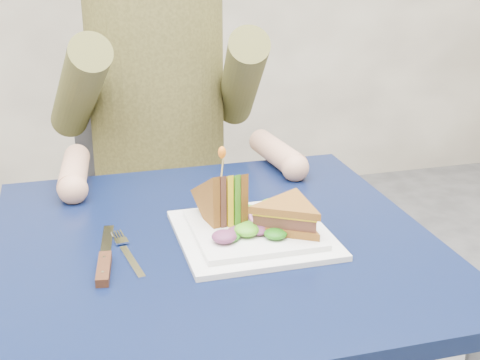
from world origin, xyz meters
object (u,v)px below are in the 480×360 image
object	(u,v)px
table	(217,279)
diner	(157,67)
sandwich_flat	(288,216)
plate	(253,233)
knife	(104,263)
fork	(128,254)
chair	(157,191)
sandwich_upright	(223,202)

from	to	relation	value
table	diner	size ratio (longest dim) A/B	1.01
sandwich_flat	plate	bearing A→B (deg)	155.56
sandwich_flat	knife	bearing A→B (deg)	-177.27
sandwich_flat	fork	world-z (taller)	sandwich_flat
chair	plate	xyz separation A→B (m)	(0.06, -0.74, 0.20)
sandwich_upright	knife	distance (m)	0.24
table	fork	world-z (taller)	fork
diner	sandwich_upright	xyz separation A→B (m)	(0.02, -0.58, -0.13)
fork	sandwich_upright	bearing A→B (deg)	17.72
table	sandwich_upright	distance (m)	0.14
chair	knife	size ratio (longest dim) A/B	4.20
diner	sandwich_flat	distance (m)	0.67
knife	sandwich_flat	bearing A→B (deg)	2.73
diner	fork	size ratio (longest dim) A/B	4.15
fork	sandwich_flat	bearing A→B (deg)	-2.88
diner	sandwich_upright	bearing A→B (deg)	-87.97
knife	fork	bearing A→B (deg)	35.17
table	sandwich_upright	world-z (taller)	sandwich_upright
plate	sandwich_upright	bearing A→B (deg)	134.02
table	sandwich_flat	size ratio (longest dim) A/B	3.84
table	fork	xyz separation A→B (m)	(-0.16, -0.02, 0.08)
chair	sandwich_upright	bearing A→B (deg)	-88.30
table	knife	distance (m)	0.22
diner	chair	bearing A→B (deg)	90.00
sandwich_upright	fork	distance (m)	0.19
chair	knife	xyz separation A→B (m)	(-0.20, -0.78, 0.20)
chair	sandwich_upright	distance (m)	0.73
plate	sandwich_upright	size ratio (longest dim) A/B	1.82
table	plate	world-z (taller)	plate
plate	knife	bearing A→B (deg)	-171.26
sandwich_flat	chair	bearing A→B (deg)	98.88
plate	sandwich_upright	world-z (taller)	sandwich_upright
diner	plate	world-z (taller)	diner
fork	table	bearing A→B (deg)	7.93
diner	knife	world-z (taller)	diner
sandwich_upright	sandwich_flat	bearing A→B (deg)	-35.40
fork	knife	bearing A→B (deg)	-144.83
sandwich_flat	sandwich_upright	xyz separation A→B (m)	(-0.10, 0.07, 0.01)
sandwich_flat	fork	distance (m)	0.28
chair	plate	bearing A→B (deg)	-85.03
chair	diner	distance (m)	0.39
chair	sandwich_flat	size ratio (longest dim) A/B	4.76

